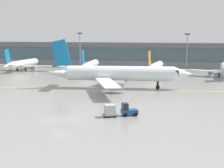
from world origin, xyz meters
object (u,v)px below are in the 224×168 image
at_px(baggage_tug, 128,110).
at_px(apron_light_mast_1, 80,48).
at_px(gate_airplane_1, 23,64).
at_px(gate_airplane_2, 90,65).
at_px(cargo_dolly_lead, 110,110).
at_px(taxiing_regional_jet, 118,74).
at_px(gate_airplane_3, 155,67).
at_px(apron_light_mast_2, 187,50).

distance_m(baggage_tug, apron_light_mast_1, 75.65).
bearing_deg(gate_airplane_1, gate_airplane_2, -88.64).
relative_size(gate_airplane_1, baggage_tug, 8.20).
bearing_deg(cargo_dolly_lead, taxiing_regional_jet, 72.81).
relative_size(gate_airplane_3, baggage_tug, 8.20).
bearing_deg(gate_airplane_2, apron_light_mast_1, 26.42).
bearing_deg(apron_light_mast_1, taxiing_regional_jet, -61.86).
relative_size(gate_airplane_1, taxiing_regional_jet, 0.68).
bearing_deg(baggage_tug, taxiing_regional_jet, 79.09).
bearing_deg(cargo_dolly_lead, gate_airplane_3, 62.03).
relative_size(taxiing_regional_jet, baggage_tug, 12.00).
relative_size(taxiing_regional_jet, cargo_dolly_lead, 13.70).
bearing_deg(gate_airplane_1, apron_light_mast_2, -73.41).
height_order(gate_airplane_3, taxiing_regional_jet, taxiing_regional_jet).
bearing_deg(taxiing_regional_jet, gate_airplane_1, 136.80).
distance_m(gate_airplane_2, taxiing_regional_jet, 33.59).
height_order(gate_airplane_1, apron_light_mast_2, apron_light_mast_2).
height_order(gate_airplane_3, baggage_tug, gate_airplane_3).
distance_m(gate_airplane_2, cargo_dolly_lead, 59.67).
distance_m(taxiing_regional_jet, cargo_dolly_lead, 27.04).
distance_m(gate_airplane_3, apron_light_mast_2, 19.06).
xyz_separation_m(cargo_dolly_lead, apron_light_mast_2, (12.49, 71.01, 6.13)).
xyz_separation_m(gate_airplane_1, gate_airplane_3, (46.76, -1.57, 0.00)).
bearing_deg(apron_light_mast_1, cargo_dolly_lead, -68.86).
relative_size(cargo_dolly_lead, apron_light_mast_2, 0.20).
distance_m(baggage_tug, apron_light_mast_2, 70.69).
height_order(taxiing_regional_jet, cargo_dolly_lead, taxiing_regional_jet).
bearing_deg(gate_airplane_2, baggage_tug, -161.17).
distance_m(gate_airplane_2, baggage_tug, 59.41).
bearing_deg(gate_airplane_3, apron_light_mast_2, -26.94).
bearing_deg(apron_light_mast_1, gate_airplane_3, -26.71).
distance_m(gate_airplane_1, baggage_tug, 72.88).
height_order(gate_airplane_2, cargo_dolly_lead, gate_airplane_2).
relative_size(gate_airplane_1, cargo_dolly_lead, 9.36).
distance_m(gate_airplane_1, cargo_dolly_lead, 72.17).
bearing_deg(apron_light_mast_2, taxiing_regional_jet, -110.19).
relative_size(gate_airplane_2, apron_light_mast_2, 1.86).
bearing_deg(apron_light_mast_1, gate_airplane_1, -141.66).
xyz_separation_m(gate_airplane_1, apron_light_mast_2, (56.70, 13.98, 4.78)).
height_order(gate_airplane_2, baggage_tug, gate_airplane_2).
height_order(gate_airplane_1, gate_airplane_2, same).
xyz_separation_m(gate_airplane_3, cargo_dolly_lead, (-2.55, -55.46, -1.35)).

